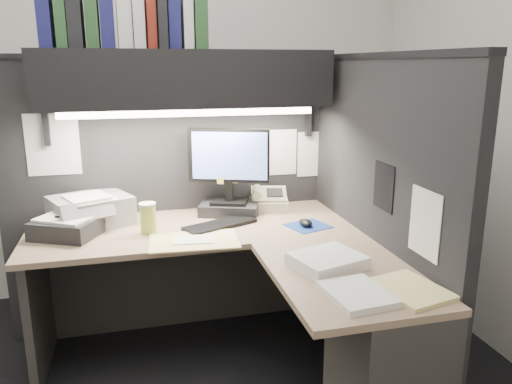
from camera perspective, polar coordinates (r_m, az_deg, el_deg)
The scene contains 21 objects.
wall_back at distance 3.51m, azimuth -11.38°, elevation 10.44°, with size 3.50×0.04×2.70m, color silver.
wall_front at distance 0.58m, azimuth 6.60°, elevation -8.60°, with size 3.50×0.04×2.70m, color silver.
partition_back at distance 3.04m, azimuth -9.67°, elevation -0.61°, with size 1.90×0.06×1.60m, color black.
partition_right at distance 2.59m, azimuth 13.33°, elevation -3.41°, with size 0.06×1.50×1.60m, color black.
desk at distance 2.38m, azimuth 2.62°, elevation -14.07°, with size 1.70×1.53×0.73m.
overhead_shelf at distance 2.77m, azimuth -7.94°, elevation 12.70°, with size 1.55×0.34×0.30m, color black.
task_light_tube at distance 2.64m, azimuth -7.46°, elevation 8.94°, with size 0.04×0.04×1.32m, color white.
monitor at distance 2.85m, azimuth -3.09°, elevation 1.27°, with size 0.44×0.31×0.50m.
keyboard at distance 2.69m, azimuth -4.12°, elevation -3.74°, with size 0.40×0.13×0.02m, color black.
mousepad at distance 2.70m, azimuth 5.96°, elevation -3.88°, with size 0.21×0.19×0.00m, color navy.
mouse at distance 2.69m, azimuth 5.68°, elevation -3.50°, with size 0.06×0.10×0.04m, color black.
telephone at distance 3.02m, azimuth 1.40°, elevation -0.93°, with size 0.23×0.24×0.10m, color beige.
coffee_cup at distance 2.62m, azimuth -12.23°, elevation -3.05°, with size 0.08×0.08×0.15m, color #BDCE52.
printer at distance 2.85m, azimuth -18.34°, elevation -2.00°, with size 0.39×0.33×0.15m, color gray.
notebook_stack at distance 2.70m, azimuth -20.78°, elevation -3.80°, with size 0.30×0.25×0.09m, color black.
open_folder at distance 2.48m, azimuth -7.11°, elevation -5.55°, with size 0.43×0.28×0.01m, color #E3D180.
paper_stack_a at distance 2.18m, azimuth 8.15°, elevation -7.81°, with size 0.28×0.24×0.05m, color white.
paper_stack_b at distance 1.94m, azimuth 11.46°, elevation -11.36°, with size 0.21×0.27×0.03m, color white.
manila_stack at distance 2.04m, azimuth 17.21°, elevation -10.59°, with size 0.23×0.29×0.02m, color #E3D180.
binder_row at distance 2.75m, azimuth -14.65°, elevation 18.51°, with size 0.81×0.25×0.31m.
pinned_papers at distance 2.68m, azimuth -0.83°, elevation 3.19°, with size 1.76×1.31×0.51m.
Camera 1 is at (-0.20, -2.00, 1.58)m, focal length 35.00 mm.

